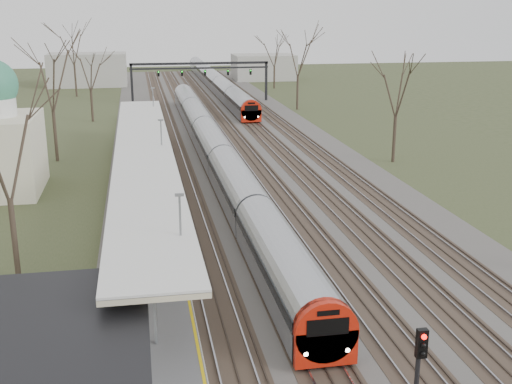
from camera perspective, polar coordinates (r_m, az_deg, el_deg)
track_bed at (r=70.32m, az=-2.47°, el=4.65°), size 24.00×160.00×0.22m
platform at (r=52.52m, az=-9.86°, el=0.98°), size 3.50×69.00×1.00m
canopy at (r=47.33m, az=-9.96°, el=3.60°), size 4.10×50.00×3.11m
station_building at (r=24.79m, az=-16.98°, el=-14.54°), size 6.00×9.00×3.20m
signal_gantry at (r=99.14m, az=-4.98°, el=10.75°), size 21.00×0.59×6.08m
tree_west_near at (r=34.58m, az=-21.48°, el=3.85°), size 5.00×5.00×10.30m
tree_west_far at (r=62.04m, az=-17.83°, el=9.81°), size 5.50×5.50×11.33m
tree_east_far at (r=60.36m, az=12.46°, el=9.35°), size 5.00×5.00×10.30m
train_near at (r=60.59m, az=-3.83°, el=4.14°), size 2.62×75.21×3.05m
train_far at (r=116.55m, az=-3.68°, el=9.87°), size 2.62×75.21×3.05m
passenger at (r=30.27m, az=-9.51°, el=-7.60°), size 0.61×0.75×1.80m
signal_post at (r=22.21m, az=14.26°, el=-14.78°), size 0.35×0.45×4.10m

